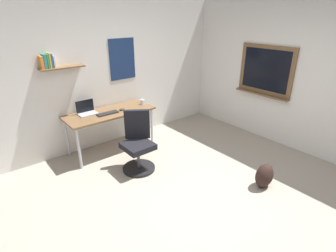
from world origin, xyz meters
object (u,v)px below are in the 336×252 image
backpack (264,176)px  coffee_mug (142,102)px  desk (110,115)px  office_chair (138,145)px  keyboard (108,113)px  laptop (87,111)px  computer_mouse (122,109)px

backpack → coffee_mug: bearing=101.4°
desk → office_chair: office_chair is taller
keyboard → coffee_mug: (0.75, 0.05, 0.04)m
desk → coffee_mug: (0.67, -0.03, 0.12)m
laptop → keyboard: laptop is taller
coffee_mug → backpack: 2.50m
coffee_mug → computer_mouse: bearing=-173.9°
office_chair → computer_mouse: size_ratio=9.13×
desk → computer_mouse: 0.24m
backpack → computer_mouse: bearing=112.2°
desk → computer_mouse: (0.20, -0.08, 0.09)m
desk → backpack: bearing=-64.4°
office_chair → keyboard: office_chair is taller
office_chair → laptop: bearing=111.1°
laptop → computer_mouse: bearing=-22.9°
laptop → keyboard: size_ratio=0.84×
laptop → office_chair: bearing=-68.9°
office_chair → laptop: 1.12m
desk → backpack: (1.16, -2.41, -0.49)m
laptop → backpack: size_ratio=0.86×
laptop → backpack: (1.50, -2.56, -0.62)m
office_chair → coffee_mug: size_ratio=10.33×
laptop → desk: bearing=-23.6°
desk → coffee_mug: 0.68m
computer_mouse → coffee_mug: size_ratio=1.13×
laptop → keyboard: bearing=-40.6°
computer_mouse → keyboard: bearing=180.0°
keyboard → backpack: keyboard is taller
backpack → desk: bearing=115.6°
office_chair → keyboard: (-0.11, 0.75, 0.34)m
keyboard → coffee_mug: 0.75m
backpack → office_chair: bearing=125.4°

